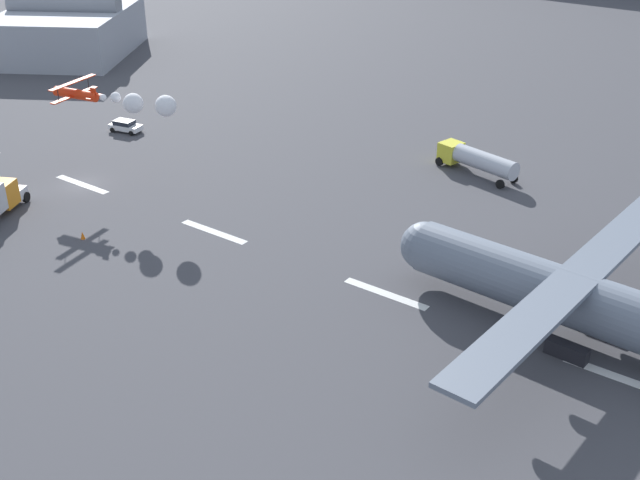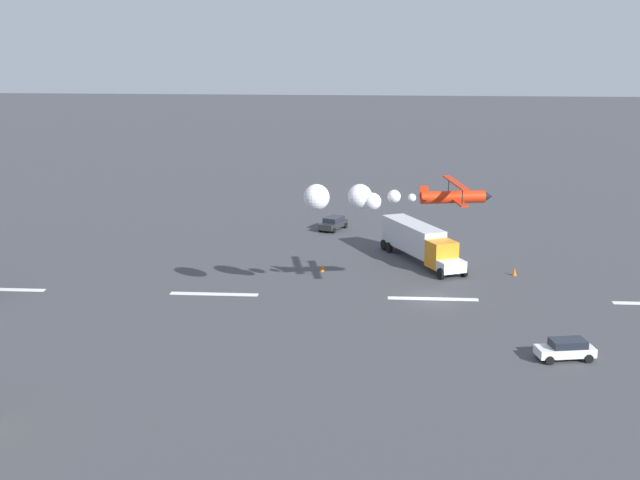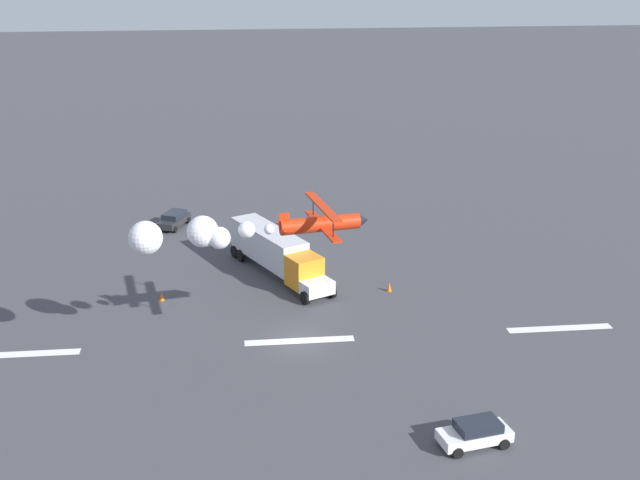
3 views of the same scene
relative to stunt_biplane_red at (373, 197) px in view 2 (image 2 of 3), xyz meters
name	(u,v)px [view 2 (image 2 of 3)]	position (x,y,z in m)	size (l,w,h in m)	color
ground_plane	(433,299)	(-5.38, -3.10, -9.70)	(440.00, 440.00, 0.00)	#424247
runway_stripe_4	(433,299)	(-5.38, -3.10, -9.69)	(8.00, 0.90, 0.01)	white
runway_stripe_5	(214,294)	(14.25, -3.10, -9.69)	(8.00, 0.90, 0.01)	white
runway_stripe_6	(2,289)	(33.89, -3.10, -9.69)	(8.00, 0.90, 0.01)	white
stunt_biplane_red	(373,197)	(0.00, 0.00, 0.00)	(15.89, 6.77, 2.26)	red
semi_truck_orange	(420,241)	(-4.53, -16.15, -7.59)	(8.52, 13.45, 3.70)	silver
followme_car_yellow	(333,223)	(5.12, -30.04, -8.89)	(3.37, 4.67, 1.52)	#262628
airport_staff_sedan	(566,349)	(-14.38, 11.30, -8.89)	(4.46, 2.68, 1.52)	white
traffic_cone_near	(514,272)	(-13.55, -11.45, -9.32)	(0.44, 0.44, 0.75)	orange
traffic_cone_far	(322,268)	(5.09, -11.54, -9.32)	(0.44, 0.44, 0.75)	orange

